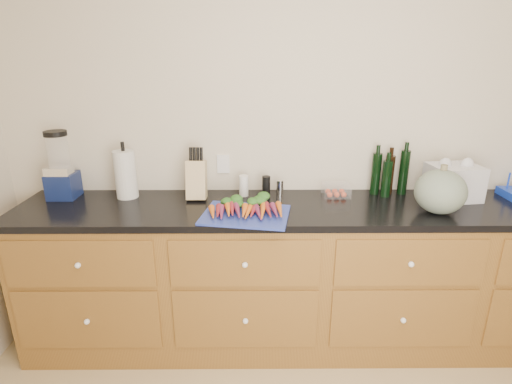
{
  "coord_description": "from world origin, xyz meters",
  "views": [
    {
      "loc": [
        -0.4,
        -0.93,
        1.78
      ],
      "look_at": [
        -0.39,
        1.2,
        1.06
      ],
      "focal_mm": 28.0,
      "sensor_mm": 36.0,
      "label": 1
    }
  ],
  "objects_px": {
    "carrots": "(246,208)",
    "blender_appliance": "(61,169)",
    "paper_towel": "(126,174)",
    "squash": "(440,192)",
    "knife_block": "(197,180)",
    "cutting_board": "(246,215)",
    "tomato_box": "(336,190)"
  },
  "relations": [
    {
      "from": "carrots",
      "to": "blender_appliance",
      "type": "xyz_separation_m",
      "value": [
        -1.15,
        0.29,
        0.15
      ]
    },
    {
      "from": "paper_towel",
      "to": "squash",
      "type": "bearing_deg",
      "value": -8.55
    },
    {
      "from": "knife_block",
      "to": "paper_towel",
      "type": "bearing_deg",
      "value": 177.42
    },
    {
      "from": "carrots",
      "to": "blender_appliance",
      "type": "height_order",
      "value": "blender_appliance"
    },
    {
      "from": "cutting_board",
      "to": "knife_block",
      "type": "relative_size",
      "value": 1.99
    },
    {
      "from": "carrots",
      "to": "knife_block",
      "type": "height_order",
      "value": "knife_block"
    },
    {
      "from": "knife_block",
      "to": "blender_appliance",
      "type": "bearing_deg",
      "value": 178.79
    },
    {
      "from": "squash",
      "to": "paper_towel",
      "type": "distance_m",
      "value": 1.87
    },
    {
      "from": "cutting_board",
      "to": "squash",
      "type": "relative_size",
      "value": 1.69
    },
    {
      "from": "squash",
      "to": "cutting_board",
      "type": "bearing_deg",
      "value": -177.79
    },
    {
      "from": "squash",
      "to": "carrots",
      "type": "bearing_deg",
      "value": -179.43
    },
    {
      "from": "blender_appliance",
      "to": "paper_towel",
      "type": "distance_m",
      "value": 0.4
    },
    {
      "from": "carrots",
      "to": "blender_appliance",
      "type": "distance_m",
      "value": 1.19
    },
    {
      "from": "blender_appliance",
      "to": "paper_towel",
      "type": "height_order",
      "value": "blender_appliance"
    },
    {
      "from": "cutting_board",
      "to": "tomato_box",
      "type": "distance_m",
      "value": 0.66
    },
    {
      "from": "knife_block",
      "to": "tomato_box",
      "type": "relative_size",
      "value": 1.42
    },
    {
      "from": "paper_towel",
      "to": "blender_appliance",
      "type": "bearing_deg",
      "value": -179.67
    },
    {
      "from": "blender_appliance",
      "to": "paper_towel",
      "type": "relative_size",
      "value": 1.41
    },
    {
      "from": "tomato_box",
      "to": "squash",
      "type": "bearing_deg",
      "value": -28.72
    },
    {
      "from": "cutting_board",
      "to": "paper_towel",
      "type": "relative_size",
      "value": 1.58
    },
    {
      "from": "paper_towel",
      "to": "knife_block",
      "type": "bearing_deg",
      "value": -2.58
    },
    {
      "from": "paper_towel",
      "to": "tomato_box",
      "type": "height_order",
      "value": "paper_towel"
    },
    {
      "from": "carrots",
      "to": "blender_appliance",
      "type": "relative_size",
      "value": 0.96
    },
    {
      "from": "squash",
      "to": "tomato_box",
      "type": "relative_size",
      "value": 1.67
    },
    {
      "from": "knife_block",
      "to": "carrots",
      "type": "bearing_deg",
      "value": -40.97
    },
    {
      "from": "tomato_box",
      "to": "cutting_board",
      "type": "bearing_deg",
      "value": -149.89
    },
    {
      "from": "blender_appliance",
      "to": "carrots",
      "type": "bearing_deg",
      "value": -13.99
    },
    {
      "from": "carrots",
      "to": "squash",
      "type": "relative_size",
      "value": 1.44
    },
    {
      "from": "cutting_board",
      "to": "knife_block",
      "type": "xyz_separation_m",
      "value": [
        -0.31,
        0.3,
        0.11
      ]
    },
    {
      "from": "carrots",
      "to": "squash",
      "type": "bearing_deg",
      "value": 0.57
    },
    {
      "from": "carrots",
      "to": "paper_towel",
      "type": "xyz_separation_m",
      "value": [
        -0.75,
        0.29,
        0.12
      ]
    },
    {
      "from": "blender_appliance",
      "to": "knife_block",
      "type": "distance_m",
      "value": 0.84
    }
  ]
}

